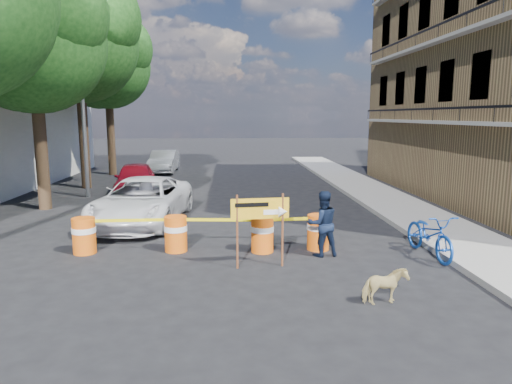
{
  "coord_description": "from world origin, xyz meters",
  "views": [
    {
      "loc": [
        -0.08,
        -9.9,
        3.39
      ],
      "look_at": [
        0.69,
        2.56,
        1.3
      ],
      "focal_mm": 32.0,
      "sensor_mm": 36.0,
      "label": 1
    }
  ],
  "objects": [
    {
      "name": "ground",
      "position": [
        0.0,
        0.0,
        0.0
      ],
      "size": [
        120.0,
        120.0,
        0.0
      ],
      "primitive_type": "plane",
      "color": "black",
      "rests_on": "ground"
    },
    {
      "name": "sedan_red",
      "position": [
        -4.09,
        9.95,
        0.69
      ],
      "size": [
        2.13,
        4.24,
        1.39
      ],
      "primitive_type": "imported",
      "rotation": [
        0.0,
        0.0,
        0.13
      ],
      "color": "maroon",
      "rests_on": "ground"
    },
    {
      "name": "barrel_far_right",
      "position": [
        2.21,
        1.3,
        0.47
      ],
      "size": [
        0.58,
        0.58,
        0.9
      ],
      "color": "orange",
      "rests_on": "ground"
    },
    {
      "name": "sidewalk_east",
      "position": [
        6.2,
        6.0,
        0.07
      ],
      "size": [
        2.4,
        40.0,
        0.15
      ],
      "primitive_type": "cube",
      "color": "gray",
      "rests_on": "ground"
    },
    {
      "name": "barrel_far_left",
      "position": [
        -3.67,
        1.33,
        0.47
      ],
      "size": [
        0.58,
        0.58,
        0.9
      ],
      "color": "orange",
      "rests_on": "ground"
    },
    {
      "name": "dog",
      "position": [
        2.74,
        -2.2,
        0.34
      ],
      "size": [
        0.87,
        0.53,
        0.68
      ],
      "primitive_type": "imported",
      "rotation": [
        0.0,
        0.0,
        1.78
      ],
      "color": "tan",
      "rests_on": "ground"
    },
    {
      "name": "bicycle",
      "position": [
        4.8,
        0.57,
        1.04
      ],
      "size": [
        0.82,
        1.15,
        2.08
      ],
      "primitive_type": "imported",
      "rotation": [
        0.0,
        0.0,
        0.09
      ],
      "color": "#164BB6",
      "rests_on": "ground"
    },
    {
      "name": "suv_white",
      "position": [
        -2.8,
        4.49,
        0.72
      ],
      "size": [
        2.93,
        5.41,
        1.44
      ],
      "primitive_type": "imported",
      "rotation": [
        0.0,
        0.0,
        -0.11
      ],
      "color": "white",
      "rests_on": "ground"
    },
    {
      "name": "tree_mid_a",
      "position": [
        -6.74,
        7.0,
        6.01
      ],
      "size": [
        5.25,
        5.0,
        8.68
      ],
      "color": "#332316",
      "rests_on": "ground"
    },
    {
      "name": "tree_far",
      "position": [
        -6.74,
        17.0,
        6.22
      ],
      "size": [
        5.04,
        4.8,
        8.84
      ],
      "color": "#332316",
      "rests_on": "ground"
    },
    {
      "name": "detour_sign",
      "position": [
        0.78,
        -0.0,
        1.22
      ],
      "size": [
        1.31,
        0.26,
        1.69
      ],
      "rotation": [
        0.0,
        0.0,
        0.1
      ],
      "color": "#592D19",
      "rests_on": "ground"
    },
    {
      "name": "tree_mid_b",
      "position": [
        -6.73,
        12.0,
        6.71
      ],
      "size": [
        5.67,
        5.4,
        9.62
      ],
      "color": "#332316",
      "rests_on": "ground"
    },
    {
      "name": "streetlamp",
      "position": [
        -5.93,
        9.5,
        4.38
      ],
      "size": [
        1.25,
        0.18,
        8.0
      ],
      "color": "gray",
      "rests_on": "ground"
    },
    {
      "name": "barrel_mid_right",
      "position": [
        0.77,
        1.18,
        0.47
      ],
      "size": [
        0.58,
        0.58,
        0.9
      ],
      "color": "orange",
      "rests_on": "ground"
    },
    {
      "name": "pedestrian",
      "position": [
        2.2,
        0.77,
        0.8
      ],
      "size": [
        0.86,
        0.72,
        1.61
      ],
      "primitive_type": "imported",
      "rotation": [
        0.0,
        0.0,
        3.29
      ],
      "color": "black",
      "rests_on": "ground"
    },
    {
      "name": "sedan_silver",
      "position": [
        -3.92,
        17.74,
        0.67
      ],
      "size": [
        1.46,
        4.07,
        1.34
      ],
      "primitive_type": "imported",
      "rotation": [
        0.0,
        0.0,
        -0.01
      ],
      "color": "#A7A9AE",
      "rests_on": "ground"
    },
    {
      "name": "barrel_mid_left",
      "position": [
        -1.41,
        1.37,
        0.47
      ],
      "size": [
        0.58,
        0.58,
        0.9
      ],
      "color": "orange",
      "rests_on": "ground"
    }
  ]
}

